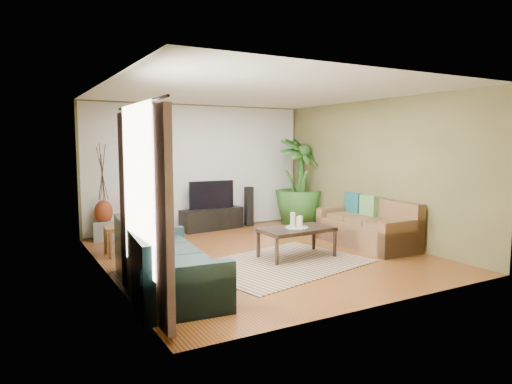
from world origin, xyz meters
TOP-DOWN VIEW (x-y plane):
  - floor at (0.00, 0.00)m, footprint 5.50×5.50m
  - ceiling at (0.00, 0.00)m, footprint 5.50×5.50m
  - wall_back at (0.00, 2.75)m, footprint 5.00×0.00m
  - wall_front at (0.00, -2.75)m, footprint 5.00×0.00m
  - wall_left at (-2.50, 0.00)m, footprint 0.00×5.50m
  - wall_right at (2.50, 0.00)m, footprint 0.00×5.50m
  - backwall_panel at (0.00, 2.74)m, footprint 4.90×0.00m
  - window_pane at (-2.48, -1.60)m, footprint 0.00×1.80m
  - curtain_near at (-2.43, -2.35)m, footprint 0.08×0.35m
  - curtain_far at (-2.43, -0.85)m, footprint 0.08×0.35m
  - curtain_rod at (-2.43, -1.60)m, footprint 0.03×1.90m
  - sofa_left at (-1.97, -0.96)m, footprint 1.22×2.43m
  - sofa_right at (2.03, -0.31)m, footprint 0.96×1.98m
  - area_rug at (-0.03, -0.65)m, footprint 2.95×2.38m
  - coffee_table at (0.42, -0.42)m, footprint 1.24×0.72m
  - candle_tray at (0.42, -0.42)m, footprint 0.37×0.37m
  - candle_tall at (0.36, -0.39)m, footprint 0.08×0.08m
  - candle_mid at (0.46, -0.46)m, footprint 0.08×0.08m
  - candle_short at (0.49, -0.36)m, footprint 0.08×0.08m
  - tv_stand at (0.18, 2.50)m, footprint 1.43×0.59m
  - television at (0.18, 2.50)m, footprint 1.02×0.06m
  - speaker_left at (-1.42, 2.50)m, footprint 0.25×0.26m
  - speaker_right at (1.10, 2.50)m, footprint 0.17×0.19m
  - potted_plant at (2.20, 2.09)m, footprint 1.38×1.38m
  - plant_pot at (2.20, 2.09)m, footprint 0.37×0.37m
  - pedestal at (-2.08, 2.50)m, footprint 0.45×0.45m
  - vase at (-2.08, 2.50)m, footprint 0.34×0.34m
  - side_table at (-2.09, 1.16)m, footprint 0.51×0.51m

SIDE VIEW (x-z plane):
  - floor at x=0.00m, z-range 0.00..0.00m
  - area_rug at x=-0.03m, z-range 0.00..0.01m
  - plant_pot at x=2.20m, z-range 0.00..0.29m
  - pedestal at x=-2.08m, z-range 0.00..0.38m
  - tv_stand at x=0.18m, z-range 0.00..0.46m
  - side_table at x=-2.09m, z-range 0.00..0.49m
  - coffee_table at x=0.42m, z-range 0.00..0.49m
  - sofa_left at x=-1.97m, z-range 0.00..0.85m
  - sofa_right at x=2.03m, z-range 0.00..0.85m
  - speaker_right at x=1.10m, z-range 0.00..0.89m
  - candle_tray at x=0.42m, z-range 0.49..0.51m
  - speaker_left at x=-1.42m, z-range 0.00..1.07m
  - vase at x=-2.08m, z-range 0.31..0.79m
  - candle_short at x=0.49m, z-range 0.51..0.66m
  - candle_mid at x=0.46m, z-range 0.51..0.70m
  - candle_tall at x=0.36m, z-range 0.51..0.75m
  - television at x=0.18m, z-range 0.46..1.07m
  - potted_plant at x=2.20m, z-range 0.00..1.99m
  - curtain_near at x=-2.43m, z-range 0.05..2.25m
  - curtain_far at x=-2.43m, z-range 0.05..2.25m
  - wall_left at x=-2.50m, z-range -1.40..4.10m
  - wall_right at x=2.50m, z-range -1.40..4.10m
  - wall_back at x=0.00m, z-range -1.15..3.85m
  - wall_front at x=0.00m, z-range -1.15..3.85m
  - backwall_panel at x=0.00m, z-range -1.10..3.80m
  - window_pane at x=-2.48m, z-range 0.50..2.30m
  - curtain_rod at x=-2.43m, z-range 2.28..2.31m
  - ceiling at x=0.00m, z-range 2.70..2.70m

